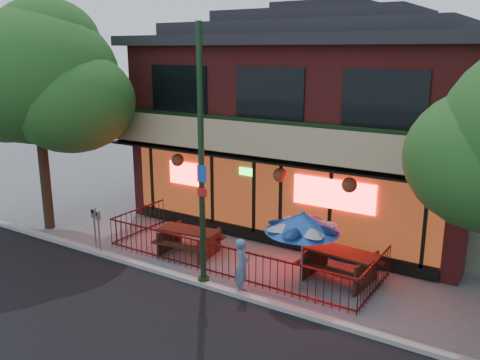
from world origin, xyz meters
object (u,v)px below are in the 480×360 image
Objects in this scene: patio_umbrella at (303,222)px; parking_meter_far at (94,223)px; street_light at (202,174)px; picnic_table_right at (340,261)px; parking_meter_near at (99,225)px; picnic_table_left at (189,238)px; street_tree_left at (37,69)px; pedestrian at (242,266)px.

patio_umbrella is 1.56× the size of parking_meter_far.
street_light reaches higher than picnic_table_right.
parking_meter_near is at bearing -169.62° from patio_umbrella.
patio_umbrella is 6.62m from parking_meter_near.
picnic_table_left is at bearing -170.86° from picnic_table_right.
picnic_table_left is at bearing 7.18° from street_tree_left.
pedestrian is at bearing -130.85° from picnic_table_right.
picnic_table_left is (5.78, 0.73, -5.13)m from street_tree_left.
patio_umbrella reaches higher than parking_meter_far.
picnic_table_right is at bearing 18.44° from parking_meter_near.
street_tree_left is at bearing -178.18° from patio_umbrella.
street_tree_left is 3.88× the size of picnic_table_left.
street_light is 7.91m from street_tree_left.
street_light is 4.82× the size of parking_meter_near.
patio_umbrella is (2.44, 1.10, -1.20)m from street_light.
parking_meter_far is (-4.29, 0.00, -2.16)m from street_light.
street_tree_left is 5.89m from parking_meter_near.
picnic_table_right is 1.42× the size of pedestrian.
picnic_table_right is 7.72m from parking_meter_far.
pedestrian is at bearing -4.50° from street_tree_left.
picnic_table_right is at bearing 9.14° from picnic_table_left.
street_tree_left is 5.55× the size of parking_meter_near.
parking_meter_far is at bearing 69.19° from pedestrian.
pedestrian is at bearing -26.08° from picnic_table_left.
street_light is 4.80m from parking_meter_far.
picnic_table_left is at bearing 42.01° from pedestrian.
pedestrian is (-1.25, -1.00, -1.18)m from patio_umbrella.
picnic_table_right is 0.96× the size of patio_umbrella.
street_light reaches higher than picnic_table_left.
street_light is 4.78× the size of parking_meter_far.
pedestrian is 1.05× the size of parking_meter_far.
pedestrian is (-1.88, -2.17, 0.20)m from picnic_table_right.
parking_meter_far is at bearing -162.79° from picnic_table_right.
street_tree_left reaches higher than parking_meter_far.
parking_meter_near is at bearing 70.13° from pedestrian.
patio_umbrella is (-0.63, -1.18, 1.37)m from picnic_table_right.
street_light is at bearing -0.03° from parking_meter_far.
street_light is at bearing -6.04° from street_tree_left.
parking_meter_near is at bearing -15.80° from parking_meter_far.
picnic_table_right is at bearing 61.83° from patio_umbrella.
patio_umbrella is (4.13, -0.41, 1.41)m from picnic_table_left.
picnic_table_right is (4.76, 0.77, 0.04)m from picnic_table_left.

